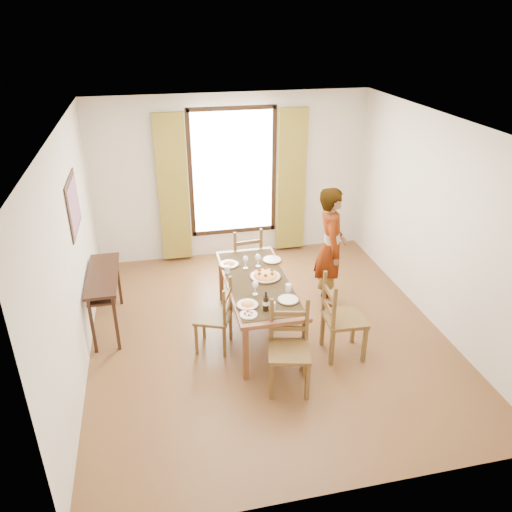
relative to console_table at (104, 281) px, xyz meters
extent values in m
plane|color=#462816|center=(2.03, -0.60, -0.68)|extent=(5.00, 5.00, 0.00)
cube|color=beige|center=(2.03, 1.90, 0.67)|extent=(4.50, 0.10, 2.70)
cube|color=beige|center=(2.03, -3.10, 0.67)|extent=(4.50, 0.10, 2.70)
cube|color=beige|center=(-0.22, -0.60, 0.67)|extent=(0.10, 5.00, 2.70)
cube|color=beige|center=(4.28, -0.60, 0.67)|extent=(0.10, 5.00, 2.70)
cube|color=white|center=(2.03, -0.60, 2.04)|extent=(4.50, 5.00, 0.04)
cube|color=white|center=(2.03, 1.87, 0.77)|extent=(1.30, 0.04, 2.00)
cube|color=olive|center=(1.05, 1.81, 0.57)|extent=(0.48, 0.10, 2.40)
cube|color=olive|center=(3.01, 1.81, 0.57)|extent=(0.48, 0.10, 2.40)
cube|color=black|center=(-0.21, 0.00, 1.07)|extent=(0.02, 0.86, 0.66)
cube|color=#DE5A29|center=(-0.20, 0.00, 1.07)|extent=(0.01, 0.76, 0.56)
cube|color=black|center=(0.00, 0.00, 0.10)|extent=(0.38, 1.20, 0.04)
cube|color=black|center=(0.00, 0.00, -0.02)|extent=(0.34, 1.10, 0.03)
cube|color=black|center=(-0.14, -0.55, -0.30)|extent=(0.04, 0.04, 0.76)
cube|color=black|center=(-0.14, 0.55, -0.30)|extent=(0.04, 0.04, 0.76)
cube|color=black|center=(0.14, -0.55, -0.30)|extent=(0.04, 0.04, 0.76)
cube|color=black|center=(0.14, 0.55, -0.30)|extent=(0.04, 0.04, 0.76)
cube|color=brown|center=(1.92, -0.54, 0.04)|extent=(0.81, 1.92, 0.05)
cube|color=black|center=(1.92, -0.54, 0.07)|extent=(0.74, 1.77, 0.01)
cube|color=brown|center=(1.58, -1.44, -0.33)|extent=(0.06, 0.06, 0.70)
cube|color=brown|center=(1.58, 0.37, -0.33)|extent=(0.06, 0.06, 0.70)
cube|color=brown|center=(2.27, -1.44, -0.33)|extent=(0.06, 0.06, 0.70)
cube|color=brown|center=(2.27, 0.37, -0.33)|extent=(0.06, 0.06, 0.70)
cube|color=brown|center=(1.31, -0.76, -0.24)|extent=(0.53, 0.53, 0.04)
cube|color=brown|center=(1.21, -0.53, -0.46)|extent=(0.04, 0.04, 0.44)
cube|color=brown|center=(1.54, -0.66, -0.46)|extent=(0.04, 0.04, 0.44)
cube|color=brown|center=(1.08, -0.85, -0.46)|extent=(0.04, 0.04, 0.44)
cube|color=brown|center=(1.40, -0.98, -0.46)|extent=(0.04, 0.04, 0.44)
cube|color=brown|center=(1.54, -0.66, 0.00)|extent=(0.04, 0.04, 0.49)
cube|color=brown|center=(1.41, -0.99, 0.00)|extent=(0.04, 0.04, 0.49)
cube|color=brown|center=(1.48, -0.82, -0.10)|extent=(0.15, 0.34, 0.05)
cube|color=brown|center=(1.48, -0.82, 0.08)|extent=(0.15, 0.34, 0.05)
cube|color=brown|center=(1.97, 0.65, -0.20)|extent=(0.50, 0.50, 0.04)
cube|color=brown|center=(2.14, 0.86, -0.44)|extent=(0.04, 0.04, 0.48)
cube|color=brown|center=(2.18, 0.47, -0.44)|extent=(0.04, 0.04, 0.48)
cube|color=brown|center=(1.76, 0.82, -0.44)|extent=(0.04, 0.04, 0.48)
cube|color=brown|center=(1.80, 0.43, -0.44)|extent=(0.04, 0.04, 0.48)
cube|color=brown|center=(2.19, 0.46, 0.07)|extent=(0.04, 0.04, 0.54)
cube|color=brown|center=(1.80, 0.42, 0.07)|extent=(0.04, 0.04, 0.54)
cube|color=brown|center=(1.99, 0.44, -0.04)|extent=(0.39, 0.07, 0.05)
cube|color=brown|center=(1.99, 0.44, 0.16)|extent=(0.39, 0.07, 0.05)
cube|color=brown|center=(2.01, -1.67, -0.20)|extent=(0.55, 0.55, 0.04)
cube|color=brown|center=(1.78, -1.82, -0.44)|extent=(0.04, 0.04, 0.49)
cube|color=brown|center=(1.87, -1.44, -0.44)|extent=(0.04, 0.04, 0.49)
cube|color=brown|center=(2.16, -1.91, -0.44)|extent=(0.04, 0.04, 0.49)
cube|color=brown|center=(2.25, -1.53, -0.44)|extent=(0.04, 0.04, 0.49)
cube|color=brown|center=(1.87, -1.43, 0.07)|extent=(0.04, 0.04, 0.54)
cube|color=brown|center=(2.25, -1.52, 0.07)|extent=(0.04, 0.04, 0.54)
cube|color=brown|center=(2.06, -1.48, -0.04)|extent=(0.38, 0.12, 0.05)
cube|color=brown|center=(2.06, -1.48, 0.16)|extent=(0.38, 0.12, 0.05)
cube|color=brown|center=(2.83, -1.22, -0.18)|extent=(0.49, 0.49, 0.04)
cube|color=brown|center=(3.02, -1.43, -0.43)|extent=(0.04, 0.04, 0.50)
cube|color=brown|center=(2.62, -1.41, -0.43)|extent=(0.04, 0.04, 0.50)
cube|color=brown|center=(3.04, -1.03, -0.43)|extent=(0.04, 0.04, 0.50)
cube|color=brown|center=(2.64, -1.01, -0.43)|extent=(0.04, 0.04, 0.50)
cube|color=brown|center=(2.61, -1.41, 0.10)|extent=(0.04, 0.04, 0.56)
cube|color=brown|center=(2.63, -1.01, 0.10)|extent=(0.04, 0.04, 0.56)
cube|color=brown|center=(2.62, -1.21, -0.01)|extent=(0.05, 0.40, 0.06)
cube|color=brown|center=(2.62, -1.21, 0.19)|extent=(0.05, 0.40, 0.06)
imported|color=gray|center=(3.06, -0.04, 0.19)|extent=(0.83, 0.71, 1.74)
cylinder|color=silver|center=(2.22, -0.87, 0.12)|extent=(0.07, 0.07, 0.10)
cylinder|color=silver|center=(1.58, -0.24, 0.12)|extent=(0.07, 0.07, 0.10)
cylinder|color=silver|center=(1.93, -1.23, 0.12)|extent=(0.07, 0.07, 0.10)
camera|label=1|loc=(0.72, -5.89, 3.14)|focal=35.00mm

